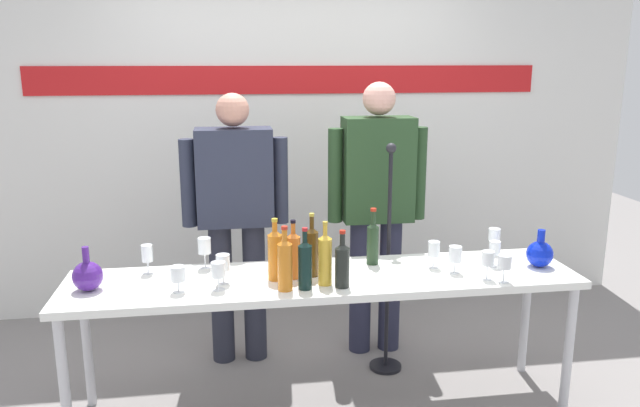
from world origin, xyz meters
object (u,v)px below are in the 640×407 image
at_px(wine_bottle_1, 373,241).
at_px(wine_glass_left_4, 147,254).
at_px(presenter_left, 236,211).
at_px(wine_glass_right_4, 455,255).
at_px(presenter_right, 377,201).
at_px(wine_glass_left_3, 218,270).
at_px(wine_glass_right_5, 434,249).
at_px(wine_glass_left_0, 223,263).
at_px(decanter_blue_left, 88,276).
at_px(wine_bottle_0, 325,258).
at_px(wine_glass_right_1, 494,235).
at_px(wine_glass_right_2, 488,259).
at_px(wine_glass_right_0, 495,249).
at_px(wine_glass_right_3, 504,262).
at_px(decanter_blue_right, 540,253).
at_px(wine_glass_left_2, 178,274).
at_px(display_table, 324,287).
at_px(wine_bottle_4, 293,254).
at_px(wine_bottle_7, 275,253).
at_px(microphone_stand, 387,298).
at_px(wine_bottle_6, 305,263).
at_px(wine_bottle_2, 285,263).
at_px(wine_bottle_3, 342,263).
at_px(wine_bottle_5, 312,250).
at_px(wine_glass_left_1, 204,246).

xyz_separation_m(wine_bottle_1, wine_glass_left_4, (-1.21, 0.03, -0.02)).
bearing_deg(presenter_left, wine_glass_right_4, -32.59).
bearing_deg(presenter_right, wine_glass_left_3, -141.35).
bearing_deg(wine_glass_right_5, wine_glass_left_0, -176.21).
distance_m(decanter_blue_left, wine_bottle_0, 1.17).
bearing_deg(wine_glass_right_1, wine_glass_right_2, -118.02).
distance_m(wine_bottle_1, wine_glass_right_0, 0.66).
relative_size(wine_bottle_0, wine_glass_right_3, 2.29).
height_order(decanter_blue_right, wine_glass_left_2, decanter_blue_right).
height_order(decanter_blue_left, presenter_right, presenter_right).
bearing_deg(display_table, wine_bottle_4, -179.89).
distance_m(wine_glass_left_3, wine_glass_right_4, 1.24).
height_order(decanter_blue_right, wine_glass_right_5, decanter_blue_right).
bearing_deg(presenter_left, wine_bottle_7, -74.85).
distance_m(wine_glass_right_1, wine_glass_right_3, 0.48).
height_order(wine_glass_right_0, microphone_stand, microphone_stand).
distance_m(wine_bottle_7, wine_glass_right_1, 1.31).
bearing_deg(wine_bottle_6, wine_glass_right_4, 7.78).
relative_size(wine_bottle_1, wine_glass_left_2, 2.40).
bearing_deg(wine_bottle_1, presenter_right, 74.04).
bearing_deg(wine_bottle_0, wine_glass_right_0, 8.18).
distance_m(wine_bottle_2, wine_glass_left_0, 0.33).
distance_m(wine_bottle_6, wine_glass_left_4, 0.87).
distance_m(wine_bottle_7, wine_glass_right_5, 0.87).
bearing_deg(wine_bottle_0, wine_glass_left_4, 161.44).
bearing_deg(wine_bottle_1, wine_bottle_3, -125.72).
bearing_deg(wine_bottle_7, wine_bottle_3, -25.67).
height_order(wine_bottle_5, wine_glass_right_5, wine_bottle_5).
distance_m(wine_glass_right_0, microphone_stand, 0.75).
distance_m(wine_bottle_5, wine_glass_right_1, 1.12).
height_order(wine_bottle_7, wine_glass_right_2, wine_bottle_7).
bearing_deg(wine_bottle_3, wine_glass_right_2, -0.48).
bearing_deg(wine_bottle_1, display_table, -152.46).
bearing_deg(wine_bottle_5, wine_glass_left_4, 168.89).
bearing_deg(wine_glass_left_2, wine_bottle_2, -5.44).
bearing_deg(wine_glass_right_1, wine_glass_left_0, -170.61).
bearing_deg(wine_glass_left_0, wine_glass_left_1, 111.13).
xyz_separation_m(wine_glass_left_1, microphone_stand, (1.07, 0.17, -0.43)).
bearing_deg(decanter_blue_right, wine_bottle_0, -175.64).
height_order(wine_bottle_2, wine_glass_left_2, wine_bottle_2).
relative_size(presenter_right, wine_bottle_7, 5.39).
bearing_deg(wine_bottle_4, wine_glass_right_3, -12.11).
height_order(wine_bottle_0, wine_bottle_2, wine_bottle_0).
xyz_separation_m(wine_glass_left_0, wine_glass_right_3, (1.41, -0.19, -0.00)).
bearing_deg(wine_bottle_6, wine_glass_left_4, 156.36).
height_order(decanter_blue_right, wine_glass_right_2, decanter_blue_right).
xyz_separation_m(decanter_blue_left, wine_glass_right_1, (2.21, 0.26, 0.04)).
bearing_deg(microphone_stand, wine_glass_left_2, -156.45).
bearing_deg(wine_glass_left_1, wine_glass_left_3, -77.52).
distance_m(wine_bottle_6, wine_glass_left_1, 0.63).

